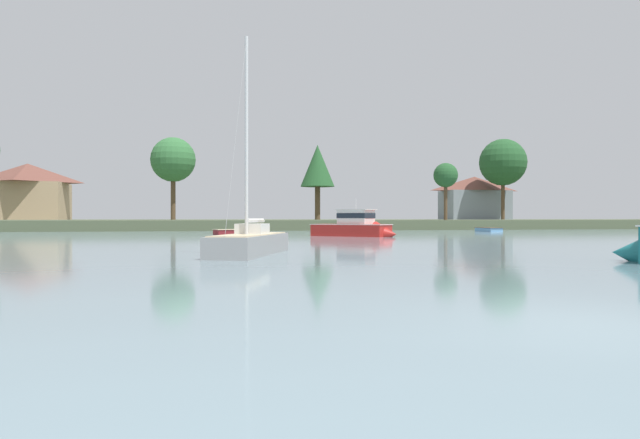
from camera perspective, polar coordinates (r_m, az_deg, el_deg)
The scene contains 12 objects.
ground_plane at distance 9.48m, azimuth 24.40°, elevation -9.32°, with size 556.34×556.34×0.00m, color gray.
far_shore_bank at distance 91.21m, azimuth -8.16°, elevation -0.41°, with size 250.35×44.22×1.26m, color #4C563D.
dinghy_skyblue at distance 68.28m, azimuth 16.19°, elevation -1.01°, with size 1.62×3.91×0.65m.
dinghy_maroon at distance 54.56m, azimuth -8.52°, elevation -1.29°, with size 3.86×2.64×0.69m.
cruiser_red at distance 48.76m, azimuth 3.78°, elevation -1.03°, with size 6.99×7.00×3.99m.
sailboat_grey at distance 24.88m, azimuth -6.85°, elevation -2.90°, with size 4.17×7.36×9.67m.
shore_tree_left_mid at distance 88.42m, azimuth -14.21°, elevation 5.68°, with size 6.53×6.53×12.12m.
shore_tree_inland_c at distance 79.21m, azimuth 12.22°, elevation 4.19°, with size 3.24×3.24×7.59m.
shore_tree_inland_b at distance 103.50m, azimuth 17.50°, elevation 5.35°, with size 7.89×7.89×13.64m.
shore_tree_inland_a at distance 88.99m, azimuth -0.24°, elevation 5.22°, with size 5.21×5.21×11.43m.
cottage_hillside at distance 107.88m, azimuth 14.92°, elevation 2.12°, with size 12.08×7.27×7.68m.
cottage_behind_trees at distance 101.40m, azimuth -26.75°, elevation 2.55°, with size 11.95×10.23×8.75m.
Camera 1 is at (-5.50, -7.56, 1.56)m, focal length 32.64 mm.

